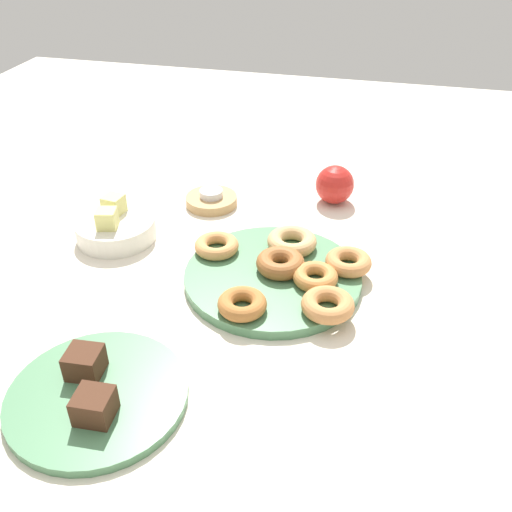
{
  "coord_description": "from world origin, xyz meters",
  "views": [
    {
      "loc": [
        -0.79,
        -0.17,
        0.6
      ],
      "look_at": [
        0.0,
        0.03,
        0.05
      ],
      "focal_mm": 40.2,
      "sensor_mm": 36.0,
      "label": 1
    }
  ],
  "objects_px": {
    "donut_2": "(242,304)",
    "brownie_far": "(85,362)",
    "tealight": "(211,193)",
    "melon_chunk_left": "(107,219)",
    "donut_4": "(315,277)",
    "cake_plate": "(98,396)",
    "brownie_near": "(94,406)",
    "donut_1": "(292,241)",
    "donut_plate": "(273,277)",
    "melon_chunk_right": "(114,204)",
    "apple": "(335,185)",
    "fruit_bowl": "(116,229)",
    "donut_3": "(328,305)",
    "donut_0": "(217,246)",
    "candle_holder": "(212,201)",
    "donut_5": "(280,263)",
    "donut_6": "(348,262)"
  },
  "relations": [
    {
      "from": "brownie_far",
      "to": "apple",
      "type": "distance_m",
      "value": 0.66
    },
    {
      "from": "donut_5",
      "to": "melon_chunk_right",
      "type": "xyz_separation_m",
      "value": [
        0.08,
        0.35,
        0.03
      ]
    },
    {
      "from": "donut_1",
      "to": "donut_6",
      "type": "xyz_separation_m",
      "value": [
        -0.04,
        -0.11,
        -0.0
      ]
    },
    {
      "from": "donut_1",
      "to": "melon_chunk_right",
      "type": "xyz_separation_m",
      "value": [
        0.01,
        0.35,
        0.03
      ]
    },
    {
      "from": "donut_3",
      "to": "donut_4",
      "type": "height_order",
      "value": "donut_3"
    },
    {
      "from": "cake_plate",
      "to": "melon_chunk_left",
      "type": "height_order",
      "value": "melon_chunk_left"
    },
    {
      "from": "donut_6",
      "to": "tealight",
      "type": "height_order",
      "value": "donut_6"
    },
    {
      "from": "donut_5",
      "to": "fruit_bowl",
      "type": "bearing_deg",
      "value": 80.76
    },
    {
      "from": "donut_plate",
      "to": "brownie_near",
      "type": "xyz_separation_m",
      "value": [
        -0.36,
        0.15,
        0.02
      ]
    },
    {
      "from": "donut_4",
      "to": "cake_plate",
      "type": "height_order",
      "value": "donut_4"
    },
    {
      "from": "melon_chunk_right",
      "to": "apple",
      "type": "xyz_separation_m",
      "value": [
        0.22,
        -0.4,
        -0.02
      ]
    },
    {
      "from": "donut_0",
      "to": "brownie_near",
      "type": "relative_size",
      "value": 1.7
    },
    {
      "from": "brownie_near",
      "to": "tealight",
      "type": "bearing_deg",
      "value": 3.27
    },
    {
      "from": "fruit_bowl",
      "to": "apple",
      "type": "bearing_deg",
      "value": -57.53
    },
    {
      "from": "cake_plate",
      "to": "brownie_far",
      "type": "distance_m",
      "value": 0.05
    },
    {
      "from": "donut_6",
      "to": "donut_1",
      "type": "bearing_deg",
      "value": 69.68
    },
    {
      "from": "cake_plate",
      "to": "brownie_near",
      "type": "relative_size",
      "value": 5.17
    },
    {
      "from": "donut_6",
      "to": "melon_chunk_left",
      "type": "relative_size",
      "value": 2.25
    },
    {
      "from": "donut_4",
      "to": "brownie_far",
      "type": "distance_m",
      "value": 0.39
    },
    {
      "from": "donut_plate",
      "to": "melon_chunk_right",
      "type": "relative_size",
      "value": 8.57
    },
    {
      "from": "candle_holder",
      "to": "melon_chunk_left",
      "type": "distance_m",
      "value": 0.25
    },
    {
      "from": "cake_plate",
      "to": "brownie_near",
      "type": "distance_m",
      "value": 0.05
    },
    {
      "from": "melon_chunk_right",
      "to": "apple",
      "type": "height_order",
      "value": "apple"
    },
    {
      "from": "melon_chunk_right",
      "to": "tealight",
      "type": "bearing_deg",
      "value": -45.96
    },
    {
      "from": "donut_0",
      "to": "fruit_bowl",
      "type": "bearing_deg",
      "value": 83.62
    },
    {
      "from": "tealight",
      "to": "donut_3",
      "type": "bearing_deg",
      "value": -137.47
    },
    {
      "from": "donut_plate",
      "to": "fruit_bowl",
      "type": "height_order",
      "value": "fruit_bowl"
    },
    {
      "from": "donut_1",
      "to": "donut_5",
      "type": "xyz_separation_m",
      "value": [
        -0.07,
        0.01,
        0.0
      ]
    },
    {
      "from": "donut_0",
      "to": "melon_chunk_right",
      "type": "bearing_deg",
      "value": 77.26
    },
    {
      "from": "donut_plate",
      "to": "fruit_bowl",
      "type": "bearing_deg",
      "value": 78.64
    },
    {
      "from": "tealight",
      "to": "melon_chunk_left",
      "type": "distance_m",
      "value": 0.25
    },
    {
      "from": "donut_3",
      "to": "apple",
      "type": "distance_m",
      "value": 0.4
    },
    {
      "from": "donut_3",
      "to": "tealight",
      "type": "distance_m",
      "value": 0.43
    },
    {
      "from": "donut_4",
      "to": "candle_holder",
      "type": "distance_m",
      "value": 0.36
    },
    {
      "from": "donut_1",
      "to": "melon_chunk_left",
      "type": "bearing_deg",
      "value": 97.77
    },
    {
      "from": "fruit_bowl",
      "to": "tealight",
      "type": "bearing_deg",
      "value": -38.89
    },
    {
      "from": "cake_plate",
      "to": "tealight",
      "type": "distance_m",
      "value": 0.56
    },
    {
      "from": "brownie_far",
      "to": "apple",
      "type": "relative_size",
      "value": 0.58
    },
    {
      "from": "donut_1",
      "to": "donut_4",
      "type": "relative_size",
      "value": 1.19
    },
    {
      "from": "donut_1",
      "to": "donut_3",
      "type": "bearing_deg",
      "value": -151.88
    },
    {
      "from": "melon_chunk_right",
      "to": "cake_plate",
      "type": "bearing_deg",
      "value": -158.12
    },
    {
      "from": "brownie_far",
      "to": "melon_chunk_left",
      "type": "height_order",
      "value": "melon_chunk_left"
    },
    {
      "from": "cake_plate",
      "to": "tealight",
      "type": "bearing_deg",
      "value": 1.6
    },
    {
      "from": "brownie_far",
      "to": "tealight",
      "type": "bearing_deg",
      "value": -1.63
    },
    {
      "from": "donut_4",
      "to": "fruit_bowl",
      "type": "xyz_separation_m",
      "value": [
        0.08,
        0.4,
        -0.01
      ]
    },
    {
      "from": "donut_3",
      "to": "donut_4",
      "type": "xyz_separation_m",
      "value": [
        0.07,
        0.03,
        -0.0
      ]
    },
    {
      "from": "donut_2",
      "to": "brownie_far",
      "type": "relative_size",
      "value": 1.66
    },
    {
      "from": "donut_4",
      "to": "candle_holder",
      "type": "height_order",
      "value": "donut_4"
    },
    {
      "from": "brownie_far",
      "to": "donut_1",
      "type": "bearing_deg",
      "value": -30.18
    },
    {
      "from": "donut_5",
      "to": "melon_chunk_left",
      "type": "relative_size",
      "value": 2.35
    }
  ]
}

